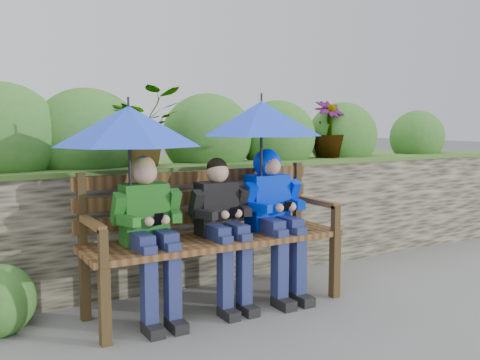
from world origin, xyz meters
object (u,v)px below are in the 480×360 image
boy_middle (223,222)px  umbrella_left (129,126)px  boy_right (274,208)px  park_bench (212,228)px  boy_left (149,228)px  umbrella_right (261,118)px

boy_middle → umbrella_left: (-0.69, 0.06, 0.72)m
boy_middle → umbrella_left: 1.00m
boy_right → park_bench: bearing=170.7°
park_bench → boy_middle: boy_middle is taller
boy_middle → boy_left: bearing=-179.7°
park_bench → boy_left: boy_left is taller
boy_middle → boy_right: (0.46, 0.01, 0.06)m
boy_left → umbrella_left: umbrella_left is taller
park_bench → umbrella_right: bearing=-6.1°
park_bench → boy_right: 0.53m
umbrella_left → boy_middle: bearing=-5.2°
boy_left → umbrella_left: size_ratio=1.13×
umbrella_left → umbrella_right: bearing=-0.9°
boy_left → boy_middle: 0.58m
park_bench → boy_left: size_ratio=1.71×
umbrella_right → umbrella_left: bearing=179.1°
boy_right → umbrella_right: 0.71m
park_bench → umbrella_left: size_ratio=1.93×
boy_right → umbrella_left: size_ratio=1.15×
umbrella_left → umbrella_right: 1.06m
park_bench → boy_middle: bearing=-63.4°
boy_left → park_bench: bearing=10.0°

